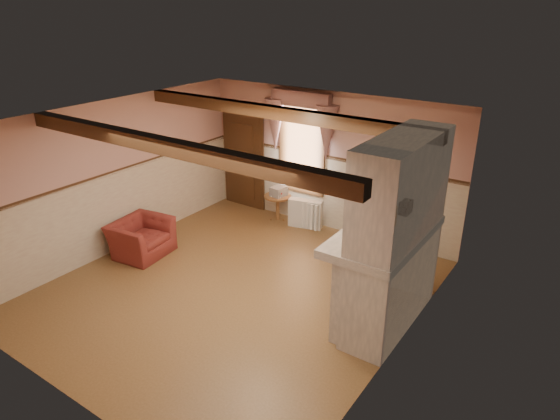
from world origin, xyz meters
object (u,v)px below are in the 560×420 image
Objects in this scene: side_table at (278,207)px; mantel_clock at (406,207)px; armchair at (141,238)px; bowl at (380,233)px; oil_lamp at (393,216)px; radiator at (305,214)px.

side_table is 2.39× the size of mantel_clock.
bowl reaches higher than armchair.
oil_lamp reaches higher than bowl.
side_table is 1.74× the size of bowl.
side_table is (1.18, 2.72, -0.05)m from armchair.
oil_lamp is (0.00, 0.42, 0.10)m from bowl.
radiator is 2.50× the size of oil_lamp.
mantel_clock is (0.00, 0.91, 0.06)m from bowl.
bowl reaches higher than radiator.
armchair is 3.62× the size of oil_lamp.
bowl is 1.38× the size of mantel_clock.
armchair is 4.70m from oil_lamp.
armchair is 3.31m from radiator.
bowl is at bearing -54.65° from radiator.
armchair is 4.23× the size of mantel_clock.
armchair is at bearing -173.83° from bowl.
armchair is 2.97m from side_table.
armchair is 1.45× the size of radiator.
bowl is at bearing -34.50° from side_table.
mantel_clock reaches higher than armchair.
oil_lamp reaches higher than mantel_clock.
bowl reaches higher than side_table.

